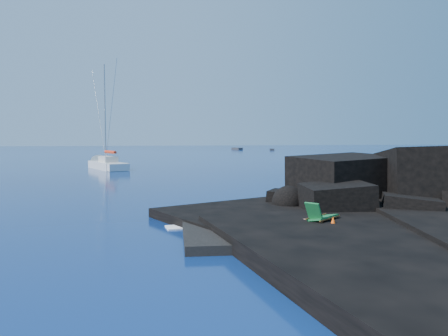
# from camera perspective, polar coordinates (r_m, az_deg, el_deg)

# --- Properties ---
(ground) EXTENTS (400.00, 400.00, 0.00)m
(ground) POSITION_cam_1_polar(r_m,az_deg,el_deg) (16.92, -5.88, -9.68)
(ground) COLOR #04163E
(ground) RESTS_ON ground
(headland) EXTENTS (24.00, 24.00, 3.60)m
(headland) POSITION_cam_1_polar(r_m,az_deg,el_deg) (24.71, 24.87, -5.68)
(headland) COLOR black
(headland) RESTS_ON ground
(beach) EXTENTS (9.08, 6.86, 0.70)m
(beach) POSITION_cam_1_polar(r_m,az_deg,el_deg) (18.43, 8.13, -8.56)
(beach) COLOR black
(beach) RESTS_ON ground
(surf_foam) EXTENTS (10.00, 8.00, 0.06)m
(surf_foam) POSITION_cam_1_polar(r_m,az_deg,el_deg) (22.76, 5.32, -6.13)
(surf_foam) COLOR white
(surf_foam) RESTS_ON ground
(sailboat) EXTENTS (6.73, 12.89, 13.34)m
(sailboat) POSITION_cam_1_polar(r_m,az_deg,el_deg) (57.47, -15.01, -0.12)
(sailboat) COLOR silver
(sailboat) RESTS_ON ground
(deck_chair) EXTENTS (1.84, 1.63, 1.19)m
(deck_chair) POSITION_cam_1_polar(r_m,az_deg,el_deg) (18.44, 12.84, -5.63)
(deck_chair) COLOR #156230
(deck_chair) RESTS_ON beach
(towel) EXTENTS (1.96, 1.31, 0.05)m
(towel) POSITION_cam_1_polar(r_m,az_deg,el_deg) (18.59, 11.50, -7.32)
(towel) COLOR white
(towel) RESTS_ON beach
(sunbather) EXTENTS (1.78, 0.94, 0.27)m
(sunbather) POSITION_cam_1_polar(r_m,az_deg,el_deg) (18.56, 11.50, -6.84)
(sunbather) COLOR tan
(sunbather) RESTS_ON towel
(marker_cone) EXTENTS (0.37, 0.37, 0.55)m
(marker_cone) POSITION_cam_1_polar(r_m,az_deg,el_deg) (17.83, 14.05, -7.02)
(marker_cone) COLOR #FF540D
(marker_cone) RESTS_ON beach
(distant_boat_a) EXTENTS (2.73, 5.38, 0.69)m
(distant_boat_a) POSITION_cam_1_polar(r_m,az_deg,el_deg) (143.79, 1.72, 2.41)
(distant_boat_a) COLOR #2B2C31
(distant_boat_a) RESTS_ON ground
(distant_boat_b) EXTENTS (2.20, 4.16, 0.53)m
(distant_boat_b) POSITION_cam_1_polar(r_m,az_deg,el_deg) (137.27, 6.28, 2.31)
(distant_boat_b) COLOR black
(distant_boat_b) RESTS_ON ground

